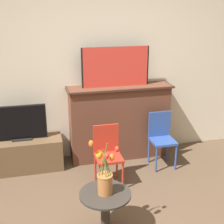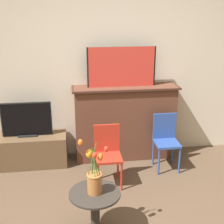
% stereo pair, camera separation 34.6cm
% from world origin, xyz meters
% --- Properties ---
extents(wall_back, '(8.00, 0.06, 2.70)m').
position_xyz_m(wall_back, '(0.00, 2.13, 1.35)').
color(wall_back, beige).
rests_on(wall_back, ground).
extents(fireplace_mantel, '(1.41, 0.37, 1.02)m').
position_xyz_m(fireplace_mantel, '(0.20, 1.93, 0.52)').
color(fireplace_mantel, brown).
rests_on(fireplace_mantel, ground).
extents(painting, '(0.89, 0.03, 0.51)m').
position_xyz_m(painting, '(0.15, 1.94, 1.28)').
color(painting, black).
rests_on(painting, fireplace_mantel).
extents(tv_stand, '(0.98, 0.40, 0.41)m').
position_xyz_m(tv_stand, '(-1.10, 1.88, 0.21)').
color(tv_stand, brown).
rests_on(tv_stand, ground).
extents(tv_monitor, '(0.64, 0.12, 0.45)m').
position_xyz_m(tv_monitor, '(-1.10, 1.88, 0.63)').
color(tv_monitor, black).
rests_on(tv_monitor, tv_stand).
extents(chair_red, '(0.30, 0.30, 0.72)m').
position_xyz_m(chair_red, '(-0.12, 1.28, 0.41)').
color(chair_red, '#B22D1E').
rests_on(chair_red, ground).
extents(chair_blue, '(0.30, 0.30, 0.72)m').
position_xyz_m(chair_blue, '(0.67, 1.56, 0.41)').
color(chair_blue, '#2D4C99').
rests_on(chair_blue, ground).
extents(side_table, '(0.47, 0.47, 0.45)m').
position_xyz_m(side_table, '(-0.35, 0.41, 0.29)').
color(side_table, '#332D28').
rests_on(side_table, ground).
extents(vase_tulips, '(0.26, 0.18, 0.51)m').
position_xyz_m(vase_tulips, '(-0.35, 0.41, 0.60)').
color(vase_tulips, '#AD6B38').
rests_on(vase_tulips, side_table).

